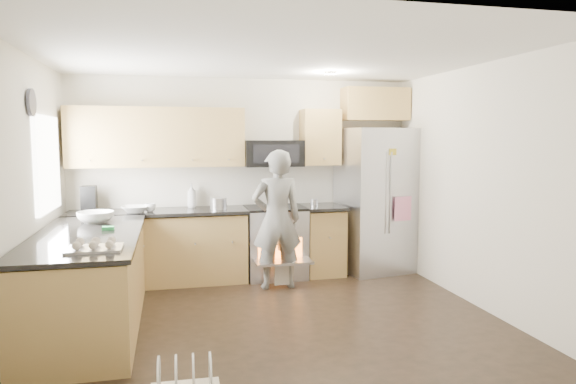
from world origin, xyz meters
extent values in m
plane|color=black|center=(0.00, 0.00, 0.00)|extent=(4.50, 4.50, 0.00)
cube|color=beige|center=(0.00, 2.00, 1.30)|extent=(4.50, 0.04, 2.60)
cube|color=beige|center=(0.00, -2.00, 1.30)|extent=(4.50, 0.04, 2.60)
cube|color=beige|center=(-2.25, 0.00, 1.30)|extent=(0.04, 4.00, 2.60)
cube|color=beige|center=(2.25, 0.00, 1.30)|extent=(0.04, 4.00, 2.60)
cube|color=white|center=(0.00, 0.00, 2.60)|extent=(4.50, 4.00, 0.04)
cube|color=white|center=(-2.23, 1.00, 1.55)|extent=(0.04, 1.00, 1.00)
cylinder|color=#FFEFCC|center=(0.90, 1.10, 2.58)|extent=(0.14, 0.14, 0.02)
cylinder|color=#474754|center=(-2.22, 0.45, 2.15)|extent=(0.03, 0.26, 0.26)
cube|color=#AF8546|center=(-1.12, 1.70, 0.43)|extent=(2.15, 0.60, 0.87)
cube|color=black|center=(-1.12, 1.69, 0.91)|extent=(2.19, 0.64, 0.04)
cube|color=#AF8546|center=(1.00, 1.70, 0.43)|extent=(0.50, 0.60, 0.87)
cube|color=black|center=(1.00, 1.69, 0.91)|extent=(0.54, 0.64, 0.04)
cube|color=#AF8546|center=(-1.12, 1.83, 1.83)|extent=(2.16, 0.33, 0.74)
cube|color=#AF8546|center=(1.00, 1.83, 1.83)|extent=(0.50, 0.33, 0.74)
cube|color=#AF8546|center=(1.78, 1.83, 2.28)|extent=(0.90, 0.33, 0.44)
imported|color=silver|center=(-1.40, 1.59, 0.96)|extent=(0.33, 0.33, 0.08)
imported|color=white|center=(-0.71, 1.90, 1.08)|extent=(0.12, 0.12, 0.31)
imported|color=white|center=(-1.22, 1.58, 0.98)|extent=(0.13, 0.13, 0.10)
cylinder|color=#B7B7BC|center=(-0.39, 1.66, 1.00)|extent=(0.21, 0.21, 0.14)
cube|color=black|center=(-1.94, 1.73, 1.09)|extent=(0.17, 0.21, 0.32)
cylinder|color=#B7B7BC|center=(0.91, 1.79, 0.96)|extent=(0.10, 0.10, 0.08)
cube|color=#AF8546|center=(-1.75, 0.25, 0.43)|extent=(0.90, 2.30, 0.87)
cube|color=black|center=(-1.75, 0.25, 0.91)|extent=(0.96, 2.36, 0.04)
imported|color=white|center=(-1.76, 0.89, 0.98)|extent=(0.38, 0.38, 0.12)
cube|color=#38C662|center=(-1.58, 0.41, 0.94)|extent=(0.11, 0.08, 0.03)
cube|color=#B7B7BC|center=(-1.58, -0.51, 0.97)|extent=(0.43, 0.33, 0.09)
cube|color=#B7B7BC|center=(0.35, 1.68, 0.45)|extent=(0.76, 0.62, 0.90)
cube|color=black|center=(0.35, 1.68, 0.92)|extent=(0.76, 0.60, 0.03)
cube|color=orange|center=(0.35, 1.36, 0.40)|extent=(0.56, 0.02, 0.34)
cube|color=#B7B7BC|center=(0.35, 1.20, 0.32)|extent=(0.70, 0.34, 0.03)
cube|color=silver|center=(0.35, 1.15, 0.18)|extent=(0.24, 0.03, 0.28)
cube|color=black|center=(0.35, 1.80, 1.62)|extent=(0.76, 0.40, 0.34)
cube|color=#B7B7BC|center=(1.77, 1.70, 0.98)|extent=(1.07, 0.90, 1.95)
cylinder|color=#B7B7BC|center=(1.74, 1.32, 1.11)|extent=(0.03, 0.03, 1.06)
cylinder|color=#B7B7BC|center=(1.80, 1.32, 1.11)|extent=(0.03, 0.03, 1.06)
cube|color=pink|center=(1.98, 1.32, 0.90)|extent=(0.25, 0.05, 0.32)
cube|color=#828ED0|center=(1.58, 1.32, 1.43)|extent=(0.19, 0.04, 0.23)
imported|color=slate|center=(0.27, 1.19, 0.84)|extent=(0.63, 0.43, 1.68)
cylinder|color=white|center=(-1.08, -1.27, 0.17)|extent=(0.02, 0.28, 0.28)
cylinder|color=white|center=(-0.96, -1.28, 0.17)|extent=(0.02, 0.28, 0.28)
cylinder|color=white|center=(-0.85, -1.28, 0.17)|extent=(0.02, 0.28, 0.28)
cylinder|color=white|center=(-0.73, -1.28, 0.17)|extent=(0.02, 0.28, 0.28)
camera|label=1|loc=(-0.97, -4.81, 1.82)|focal=32.00mm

